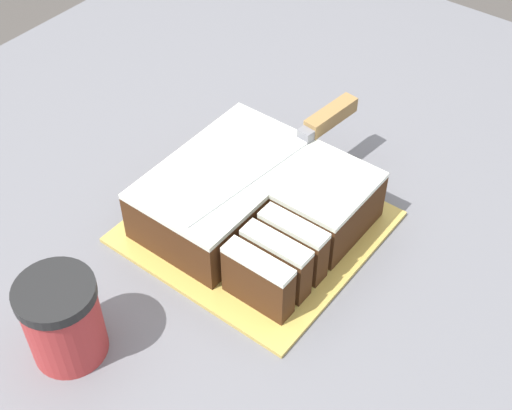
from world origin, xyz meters
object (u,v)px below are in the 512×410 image
at_px(cake_board, 256,227).
at_px(coffee_cup, 63,320).
at_px(knife, 314,129).
at_px(cake, 255,201).

relative_size(cake_board, coffee_cup, 2.70).
distance_m(cake_board, knife, 0.15).
relative_size(cake, knife, 0.77).
relative_size(knife, coffee_cup, 2.92).
bearing_deg(coffee_cup, cake, -9.38).
bearing_deg(cake_board, cake, 46.49).
xyz_separation_m(cake_board, cake, (0.00, 0.00, 0.04)).
height_order(cake_board, knife, knife).
distance_m(cake_board, coffee_cup, 0.29).
bearing_deg(cake_board, coffee_cup, 169.49).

